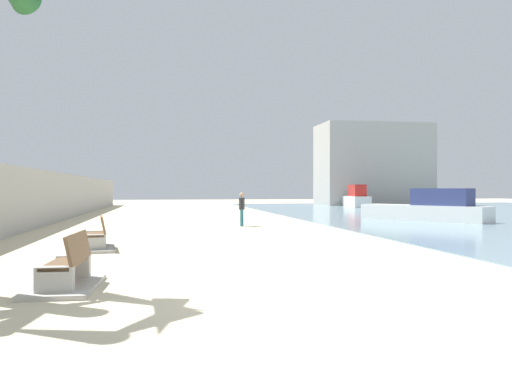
% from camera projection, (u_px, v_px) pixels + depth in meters
% --- Properties ---
extents(ground_plane, '(120.00, 120.00, 0.00)m').
position_uv_depth(ground_plane, '(196.00, 224.00, 25.73)').
color(ground_plane, beige).
extents(seawall, '(0.80, 64.00, 2.64)m').
position_uv_depth(seawall, '(38.00, 198.00, 24.41)').
color(seawall, '#ADAAA3').
rests_on(seawall, ground).
extents(bench_near, '(1.19, 2.14, 0.98)m').
position_uv_depth(bench_near, '(66.00, 275.00, 9.03)').
color(bench_near, '#ADAAA3').
rests_on(bench_near, ground).
extents(bench_far, '(1.35, 2.22, 0.98)m').
position_uv_depth(bench_far, '(96.00, 242.00, 14.85)').
color(bench_far, '#ADAAA3').
rests_on(bench_far, ground).
extents(person_walking, '(0.30, 0.49, 1.59)m').
position_uv_depth(person_walking, '(242.00, 207.00, 24.17)').
color(person_walking, teal).
rests_on(person_walking, ground).
extents(boat_far_left, '(5.17, 6.81, 1.75)m').
position_uv_depth(boat_far_left, '(428.00, 209.00, 27.81)').
color(boat_far_left, white).
rests_on(boat_far_left, water_bay).
extents(boat_far_right, '(2.62, 7.46, 2.15)m').
position_uv_depth(boat_far_right, '(355.00, 199.00, 50.52)').
color(boat_far_right, white).
rests_on(boat_far_right, water_bay).
extents(harbor_building, '(12.00, 6.00, 8.88)m').
position_uv_depth(harbor_building, '(373.00, 165.00, 56.99)').
color(harbor_building, '#ADAAA3').
rests_on(harbor_building, ground).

